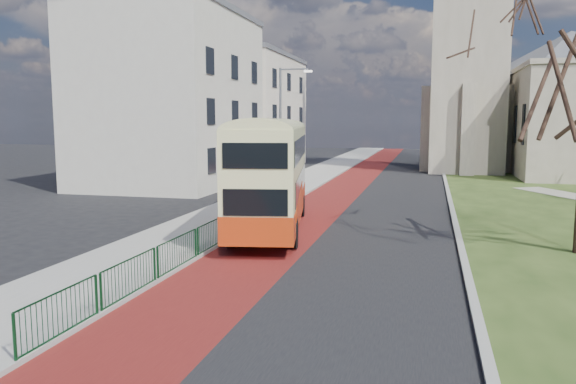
% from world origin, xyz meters
% --- Properties ---
extents(ground, '(160.00, 160.00, 0.00)m').
position_xyz_m(ground, '(0.00, 0.00, 0.00)').
color(ground, black).
rests_on(ground, ground).
extents(road_carriageway, '(9.00, 120.00, 0.01)m').
position_xyz_m(road_carriageway, '(1.50, 20.00, 0.01)').
color(road_carriageway, black).
rests_on(road_carriageway, ground).
extents(bus_lane, '(3.40, 120.00, 0.01)m').
position_xyz_m(bus_lane, '(-1.20, 20.00, 0.01)').
color(bus_lane, '#591414').
rests_on(bus_lane, ground).
extents(pavement_west, '(4.00, 120.00, 0.12)m').
position_xyz_m(pavement_west, '(-5.00, 20.00, 0.06)').
color(pavement_west, gray).
rests_on(pavement_west, ground).
extents(kerb_west, '(0.25, 120.00, 0.13)m').
position_xyz_m(kerb_west, '(-3.00, 20.00, 0.07)').
color(kerb_west, '#999993').
rests_on(kerb_west, ground).
extents(kerb_east, '(0.25, 80.00, 0.13)m').
position_xyz_m(kerb_east, '(6.10, 22.00, 0.07)').
color(kerb_east, '#999993').
rests_on(kerb_east, ground).
extents(pedestrian_railing, '(0.07, 24.00, 1.12)m').
position_xyz_m(pedestrian_railing, '(-2.95, 4.00, 0.55)').
color(pedestrian_railing, '#0C3819').
rests_on(pedestrian_railing, ground).
extents(gothic_church, '(16.38, 18.00, 40.00)m').
position_xyz_m(gothic_church, '(12.56, 38.00, 13.13)').
color(gothic_church, gray).
rests_on(gothic_church, ground).
extents(street_block_near, '(10.30, 14.30, 13.00)m').
position_xyz_m(street_block_near, '(-14.00, 22.00, 6.51)').
color(street_block_near, beige).
rests_on(street_block_near, ground).
extents(street_block_far, '(10.30, 16.30, 11.50)m').
position_xyz_m(street_block_far, '(-14.00, 38.00, 5.76)').
color(street_block_far, beige).
rests_on(street_block_far, ground).
extents(streetlamp, '(2.13, 0.18, 8.00)m').
position_xyz_m(streetlamp, '(-4.35, 18.00, 4.59)').
color(streetlamp, gray).
rests_on(streetlamp, pavement_west).
extents(bus, '(4.63, 11.55, 4.71)m').
position_xyz_m(bus, '(-1.87, 6.58, 2.69)').
color(bus, '#AD310F').
rests_on(bus, ground).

